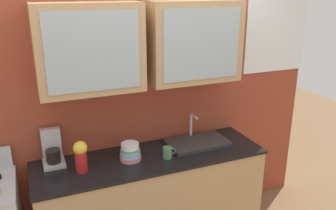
% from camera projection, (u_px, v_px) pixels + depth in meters
% --- Properties ---
extents(back_wall_unit, '(3.57, 0.45, 2.51)m').
position_uv_depth(back_wall_unit, '(140.00, 88.00, 3.05)').
color(back_wall_unit, '#993D28').
rests_on(back_wall_unit, ground_plane).
extents(counter, '(1.97, 0.60, 0.89)m').
position_uv_depth(counter, '(152.00, 201.00, 3.11)').
color(counter, tan).
rests_on(counter, ground_plane).
extents(sink_faucet, '(0.55, 0.34, 0.25)m').
position_uv_depth(sink_faucet, '(197.00, 142.00, 3.20)').
color(sink_faucet, '#2D2D30').
rests_on(sink_faucet, counter).
extents(bowl_stack, '(0.18, 0.18, 0.15)m').
position_uv_depth(bowl_stack, '(130.00, 152.00, 2.89)').
color(bowl_stack, '#D87F84').
rests_on(bowl_stack, counter).
extents(vase, '(0.11, 0.11, 0.26)m').
position_uv_depth(vase, '(81.00, 155.00, 2.68)').
color(vase, '#B21E1E').
rests_on(vase, counter).
extents(cup_near_sink, '(0.12, 0.08, 0.10)m').
position_uv_depth(cup_near_sink, '(168.00, 153.00, 2.93)').
color(cup_near_sink, '#4C7F59').
rests_on(cup_near_sink, counter).
extents(coffee_maker, '(0.17, 0.20, 0.29)m').
position_uv_depth(coffee_maker, '(53.00, 151.00, 2.82)').
color(coffee_maker, '#B7B7BC').
rests_on(coffee_maker, counter).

